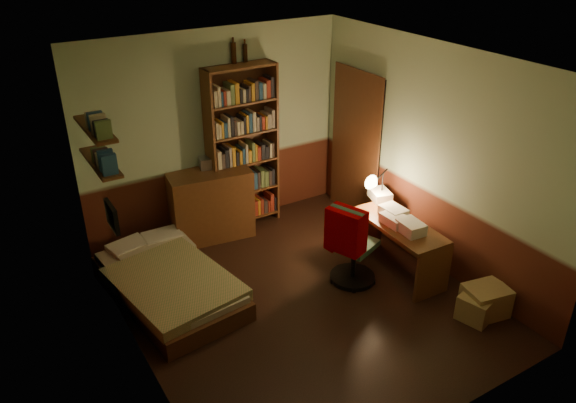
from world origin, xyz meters
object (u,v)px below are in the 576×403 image
cardboard_box_a (485,301)px  cardboard_box_b (478,306)px  bookshelf (243,149)px  desk (397,248)px  office_chair (355,242)px  dresser (211,204)px  desk_lamp (383,179)px  bed (168,274)px  mini_stereo (209,162)px

cardboard_box_a → cardboard_box_b: bearing=178.0°
bookshelf → desk: 2.33m
cardboard_box_b → office_chair: bearing=120.1°
dresser → desk_lamp: bearing=-29.3°
dresser → bookshelf: size_ratio=0.48×
office_chair → cardboard_box_a: office_chair is taller
dresser → cardboard_box_a: (1.77, -2.98, -0.29)m
office_chair → cardboard_box_b: office_chair is taller
dresser → cardboard_box_a: 3.48m
bed → office_chair: size_ratio=1.86×
bed → dresser: bearing=38.2°
desk → cardboard_box_a: bearing=-73.7°
bookshelf → desk: bookshelf is taller
bed → cardboard_box_b: 3.32m
bed → office_chair: (1.91, -0.82, 0.23)m
bed → cardboard_box_a: (2.72, -2.04, -0.11)m
desk_lamp → mini_stereo: bearing=147.2°
dresser → cardboard_box_b: bearing=-53.2°
bookshelf → cardboard_box_a: (1.24, -3.07, -0.91)m
mini_stereo → desk: (1.42, -2.02, -0.66)m
cardboard_box_b → desk: bearing=98.6°
dresser → desk: dresser is taller
bed → dresser: size_ratio=1.82×
mini_stereo → cardboard_box_b: bearing=-51.3°
desk → dresser: bearing=130.8°
bookshelf → bed: bearing=-145.9°
mini_stereo → office_chair: mini_stereo is taller
dresser → bookshelf: 0.82m
dresser → cardboard_box_a: size_ratio=2.36×
desk_lamp → cardboard_box_b: 1.85m
bed → desk_lamp: desk_lamp is taller
cardboard_box_b → bed: bearing=142.1°
desk → cardboard_box_b: desk is taller
desk_lamp → cardboard_box_b: bearing=-84.0°
desk_lamp → bookshelf: bearing=138.8°
bookshelf → desk: bearing=-64.6°
desk_lamp → cardboard_box_b: desk_lamp is taller
mini_stereo → desk_lamp: desk_lamp is taller
desk → desk_lamp: size_ratio=2.24×
desk → office_chair: 0.58m
bed → cardboard_box_b: bearing=-44.5°
mini_stereo → cardboard_box_b: 3.58m
bed → desk_lamp: 2.77m
bed → desk: size_ratio=1.56×
desk_lamp → office_chair: 0.98m
desk_lamp → office_chair: desk_lamp is taller
office_chair → cardboard_box_b: 1.45m
mini_stereo → office_chair: 2.14m
office_chair → bookshelf: bearing=82.2°
mini_stereo → cardboard_box_a: (1.69, -3.11, -0.82)m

